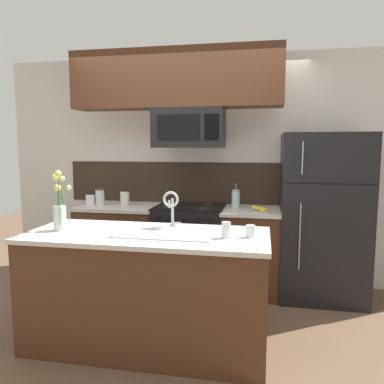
{
  "coord_description": "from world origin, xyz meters",
  "views": [
    {
      "loc": [
        0.78,
        -3.07,
        1.58
      ],
      "look_at": [
        0.15,
        0.27,
        1.16
      ],
      "focal_mm": 35.0,
      "sensor_mm": 36.0,
      "label": 1
    }
  ],
  "objects_px": {
    "drinking_glass": "(226,230)",
    "stove_range": "(190,247)",
    "storage_jar_tall": "(91,199)",
    "spare_glass": "(251,231)",
    "banana_bunch": "(260,208)",
    "sink_faucet": "(171,204)",
    "storage_jar_short": "(125,197)",
    "french_press": "(236,199)",
    "refrigerator": "(322,216)",
    "microwave": "(189,128)",
    "storage_jar_medium": "(100,197)",
    "flower_vase": "(60,212)"
  },
  "relations": [
    {
      "from": "storage_jar_tall",
      "to": "storage_jar_medium",
      "type": "bearing_deg",
      "value": -3.51
    },
    {
      "from": "stove_range",
      "to": "french_press",
      "type": "height_order",
      "value": "french_press"
    },
    {
      "from": "sink_faucet",
      "to": "refrigerator",
      "type": "bearing_deg",
      "value": 38.25
    },
    {
      "from": "storage_jar_short",
      "to": "sink_faucet",
      "type": "distance_m",
      "value": 1.34
    },
    {
      "from": "refrigerator",
      "to": "banana_bunch",
      "type": "bearing_deg",
      "value": -172.86
    },
    {
      "from": "stove_range",
      "to": "sink_faucet",
      "type": "xyz_separation_m",
      "value": [
        0.05,
        -1.04,
        0.65
      ]
    },
    {
      "from": "storage_jar_short",
      "to": "french_press",
      "type": "height_order",
      "value": "french_press"
    },
    {
      "from": "storage_jar_medium",
      "to": "drinking_glass",
      "type": "distance_m",
      "value": 2.01
    },
    {
      "from": "microwave",
      "to": "storage_jar_medium",
      "type": "height_order",
      "value": "microwave"
    },
    {
      "from": "stove_range",
      "to": "microwave",
      "type": "xyz_separation_m",
      "value": [
        0.0,
        -0.02,
        1.3
      ]
    },
    {
      "from": "stove_range",
      "to": "spare_glass",
      "type": "bearing_deg",
      "value": -60.58
    },
    {
      "from": "flower_vase",
      "to": "stove_range",
      "type": "bearing_deg",
      "value": 58.29
    },
    {
      "from": "microwave",
      "to": "sink_faucet",
      "type": "bearing_deg",
      "value": -87.16
    },
    {
      "from": "flower_vase",
      "to": "drinking_glass",
      "type": "bearing_deg",
      "value": -0.18
    },
    {
      "from": "flower_vase",
      "to": "storage_jar_short",
      "type": "bearing_deg",
      "value": 88.17
    },
    {
      "from": "microwave",
      "to": "banana_bunch",
      "type": "height_order",
      "value": "microwave"
    },
    {
      "from": "refrigerator",
      "to": "storage_jar_tall",
      "type": "bearing_deg",
      "value": -178.98
    },
    {
      "from": "drinking_glass",
      "to": "microwave",
      "type": "bearing_deg",
      "value": 112.39
    },
    {
      "from": "microwave",
      "to": "storage_jar_short",
      "type": "height_order",
      "value": "microwave"
    },
    {
      "from": "french_press",
      "to": "spare_glass",
      "type": "height_order",
      "value": "french_press"
    },
    {
      "from": "refrigerator",
      "to": "storage_jar_tall",
      "type": "height_order",
      "value": "refrigerator"
    },
    {
      "from": "stove_range",
      "to": "drinking_glass",
      "type": "relative_size",
      "value": 7.76
    },
    {
      "from": "storage_jar_tall",
      "to": "refrigerator",
      "type": "bearing_deg",
      "value": 1.02
    },
    {
      "from": "microwave",
      "to": "drinking_glass",
      "type": "distance_m",
      "value": 1.59
    },
    {
      "from": "sink_faucet",
      "to": "stove_range",
      "type": "bearing_deg",
      "value": 92.79
    },
    {
      "from": "flower_vase",
      "to": "storage_jar_tall",
      "type": "bearing_deg",
      "value": 105.59
    },
    {
      "from": "refrigerator",
      "to": "spare_glass",
      "type": "bearing_deg",
      "value": -118.86
    },
    {
      "from": "stove_range",
      "to": "storage_jar_tall",
      "type": "height_order",
      "value": "storage_jar_tall"
    },
    {
      "from": "banana_bunch",
      "to": "drinking_glass",
      "type": "height_order",
      "value": "drinking_glass"
    },
    {
      "from": "stove_range",
      "to": "storage_jar_tall",
      "type": "relative_size",
      "value": 6.98
    },
    {
      "from": "stove_range",
      "to": "storage_jar_short",
      "type": "xyz_separation_m",
      "value": [
        -0.76,
        0.02,
        0.54
      ]
    },
    {
      "from": "microwave",
      "to": "sink_faucet",
      "type": "height_order",
      "value": "microwave"
    },
    {
      "from": "drinking_glass",
      "to": "spare_glass",
      "type": "distance_m",
      "value": 0.18
    },
    {
      "from": "microwave",
      "to": "sink_faucet",
      "type": "distance_m",
      "value": 1.22
    },
    {
      "from": "storage_jar_short",
      "to": "sink_faucet",
      "type": "relative_size",
      "value": 0.57
    },
    {
      "from": "microwave",
      "to": "banana_bunch",
      "type": "relative_size",
      "value": 3.92
    },
    {
      "from": "microwave",
      "to": "french_press",
      "type": "distance_m",
      "value": 0.91
    },
    {
      "from": "stove_range",
      "to": "drinking_glass",
      "type": "xyz_separation_m",
      "value": [
        0.53,
        -1.3,
        0.51
      ]
    },
    {
      "from": "storage_jar_medium",
      "to": "storage_jar_short",
      "type": "distance_m",
      "value": 0.28
    },
    {
      "from": "spare_glass",
      "to": "flower_vase",
      "type": "xyz_separation_m",
      "value": [
        -1.5,
        -0.05,
        0.1
      ]
    },
    {
      "from": "french_press",
      "to": "flower_vase",
      "type": "xyz_separation_m",
      "value": [
        -1.3,
        -1.35,
        0.05
      ]
    },
    {
      "from": "stove_range",
      "to": "spare_glass",
      "type": "distance_m",
      "value": 1.51
    },
    {
      "from": "banana_bunch",
      "to": "spare_glass",
      "type": "relative_size",
      "value": 2.08
    },
    {
      "from": "microwave",
      "to": "french_press",
      "type": "relative_size",
      "value": 2.79
    },
    {
      "from": "refrigerator",
      "to": "stove_range",
      "type": "bearing_deg",
      "value": -179.18
    },
    {
      "from": "flower_vase",
      "to": "refrigerator",
      "type": "bearing_deg",
      "value": 30.89
    },
    {
      "from": "drinking_glass",
      "to": "flower_vase",
      "type": "distance_m",
      "value": 1.33
    },
    {
      "from": "drinking_glass",
      "to": "stove_range",
      "type": "bearing_deg",
      "value": 112.07
    },
    {
      "from": "storage_jar_medium",
      "to": "spare_glass",
      "type": "height_order",
      "value": "storage_jar_medium"
    },
    {
      "from": "storage_jar_tall",
      "to": "spare_glass",
      "type": "bearing_deg",
      "value": -33.29
    }
  ]
}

